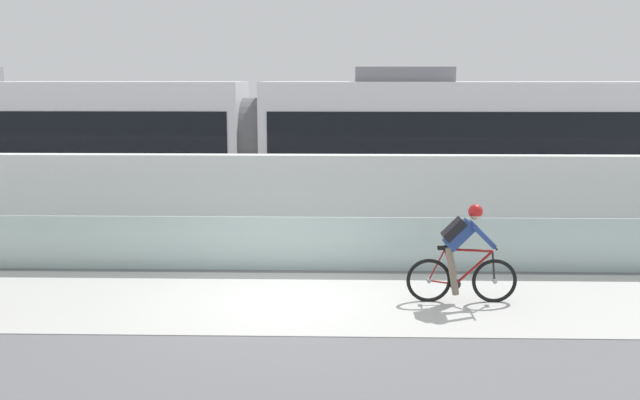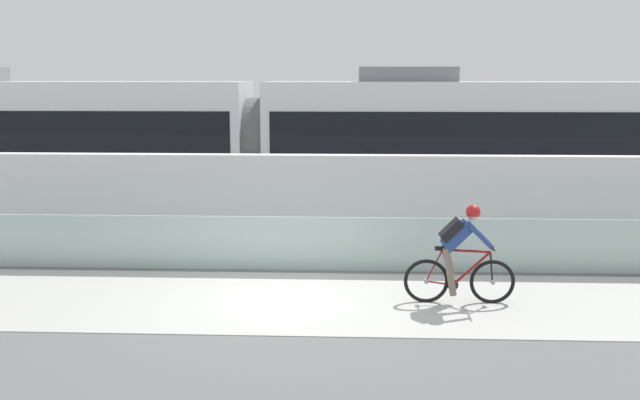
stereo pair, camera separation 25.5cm
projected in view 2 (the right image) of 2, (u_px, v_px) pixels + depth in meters
ground_plane at (275, 300)px, 11.52m from camera, size 200.00×200.00×0.00m
bike_path_deck at (275, 300)px, 11.52m from camera, size 32.00×3.20×0.01m
glass_parapet at (286, 243)px, 13.25m from camera, size 32.00×0.05×1.02m
concrete_barrier_wall at (293, 201)px, 14.94m from camera, size 32.00×0.36×1.98m
tram_rail_near at (302, 223)px, 17.55m from camera, size 32.00×0.08×0.01m
tram_rail_far at (305, 212)px, 18.96m from camera, size 32.00×0.08×0.01m
tram at (256, 144)px, 17.98m from camera, size 22.56×2.54×3.81m
cyclist_on_bike at (460, 255)px, 11.25m from camera, size 1.77×0.58×1.61m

